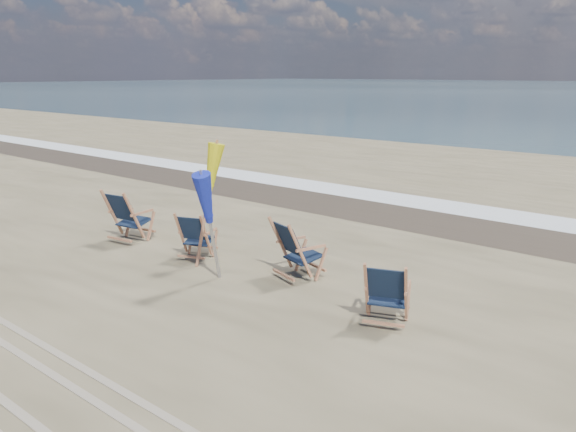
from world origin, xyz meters
name	(u,v)px	position (x,y,z in m)	size (l,w,h in m)	color
surf_foam	(434,204)	(0.00, 8.30, 0.00)	(200.00, 1.40, 0.01)	silver
wet_sand_strip	(407,215)	(0.00, 6.80, 0.00)	(200.00, 2.60, 0.00)	#42362A
tire_tracks	(13,376)	(0.00, -2.80, 0.01)	(80.00, 1.30, 0.01)	gray
beach_chair_0	(134,218)	(-3.10, 1.16, 0.56)	(0.71, 0.80, 1.12)	black
beach_chair_1	(206,237)	(-1.25, 1.37, 0.46)	(0.59, 0.66, 0.92)	black
beach_chair_2	(300,254)	(0.80, 1.52, 0.53)	(0.68, 0.76, 1.06)	black
beach_chair_3	(406,297)	(2.90, 1.12, 0.48)	(0.61, 0.69, 0.95)	black
umbrella_yellow	(204,174)	(-1.08, 1.23, 1.68)	(0.30, 0.30, 2.20)	#A66A4A
umbrella_blue	(211,199)	(-0.36, 0.69, 1.43)	(0.30, 0.30, 1.94)	#A5A5AD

